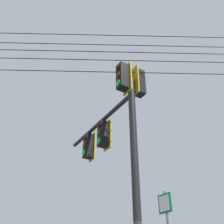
% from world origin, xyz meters
% --- Properties ---
extents(signal_mast_assembly, '(1.12, 4.39, 7.11)m').
position_xyz_m(signal_mast_assembly, '(0.83, -1.79, 5.09)').
color(signal_mast_assembly, black).
rests_on(signal_mast_assembly, ground).
extents(overhead_wire_span, '(23.45, 17.94, 2.07)m').
position_xyz_m(overhead_wire_span, '(-0.11, -0.14, 7.71)').
color(overhead_wire_span, black).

